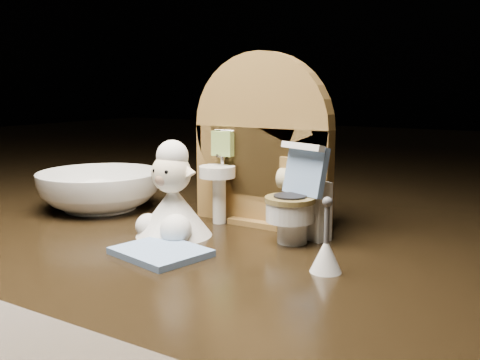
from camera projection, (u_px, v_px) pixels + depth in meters
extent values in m
cube|color=#302212|center=(221.00, 300.00, 0.43)|extent=(2.50, 2.50, 0.10)
cube|color=olive|center=(262.00, 176.00, 0.47)|extent=(0.13, 0.02, 0.09)
cylinder|color=olive|center=(262.00, 127.00, 0.46)|extent=(0.13, 0.02, 0.13)
cube|color=olive|center=(261.00, 221.00, 0.48)|extent=(0.05, 0.04, 0.01)
cylinder|color=white|center=(219.00, 199.00, 0.48)|extent=(0.01, 0.01, 0.04)
cylinder|color=white|center=(217.00, 172.00, 0.47)|extent=(0.03, 0.03, 0.01)
cylinder|color=silver|center=(223.00, 159.00, 0.48)|extent=(0.00, 0.00, 0.01)
cube|color=#89A952|center=(223.00, 144.00, 0.47)|extent=(0.02, 0.01, 0.02)
cube|color=olive|center=(293.00, 171.00, 0.44)|extent=(0.02, 0.01, 0.02)
cylinder|color=#CBBD8B|center=(290.00, 179.00, 0.44)|extent=(0.02, 0.02, 0.02)
cylinder|color=white|center=(292.00, 231.00, 0.42)|extent=(0.02, 0.02, 0.02)
cylinder|color=white|center=(290.00, 211.00, 0.41)|extent=(0.04, 0.04, 0.02)
cylinder|color=brown|center=(290.00, 199.00, 0.41)|extent=(0.04, 0.04, 0.00)
cube|color=white|center=(311.00, 210.00, 0.43)|extent=(0.03, 0.02, 0.05)
cube|color=#7396C7|center=(306.00, 171.00, 0.42)|extent=(0.04, 0.03, 0.04)
cube|color=white|center=(303.00, 147.00, 0.41)|extent=(0.04, 0.02, 0.01)
cylinder|color=#89AF2E|center=(320.00, 175.00, 0.42)|extent=(0.01, 0.01, 0.01)
cube|color=#7396C7|center=(161.00, 252.00, 0.39)|extent=(0.07, 0.06, 0.00)
cone|color=white|center=(326.00, 255.00, 0.35)|extent=(0.02, 0.02, 0.02)
cylinder|color=#59595B|center=(327.00, 223.00, 0.35)|extent=(0.00, 0.00, 0.03)
sphere|color=#59595B|center=(327.00, 202.00, 0.35)|extent=(0.01, 0.01, 0.01)
cone|color=white|center=(174.00, 211.00, 0.44)|extent=(0.06, 0.06, 0.04)
sphere|color=white|center=(176.00, 230.00, 0.42)|extent=(0.03, 0.03, 0.03)
sphere|color=white|center=(148.00, 226.00, 0.44)|extent=(0.02, 0.02, 0.02)
sphere|color=#F9E4BE|center=(171.00, 173.00, 0.43)|extent=(0.03, 0.03, 0.03)
sphere|color=tan|center=(162.00, 179.00, 0.42)|extent=(0.01, 0.01, 0.01)
sphere|color=white|center=(172.00, 156.00, 0.43)|extent=(0.03, 0.03, 0.03)
cone|color=#F9E4BE|center=(158.00, 166.00, 0.44)|extent=(0.01, 0.01, 0.01)
cone|color=#F9E4BE|center=(187.00, 169.00, 0.42)|extent=(0.01, 0.01, 0.01)
sphere|color=black|center=(155.00, 171.00, 0.42)|extent=(0.00, 0.00, 0.00)
sphere|color=black|center=(167.00, 172.00, 0.42)|extent=(0.00, 0.00, 0.00)
imported|color=white|center=(100.00, 190.00, 0.53)|extent=(0.15, 0.15, 0.04)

